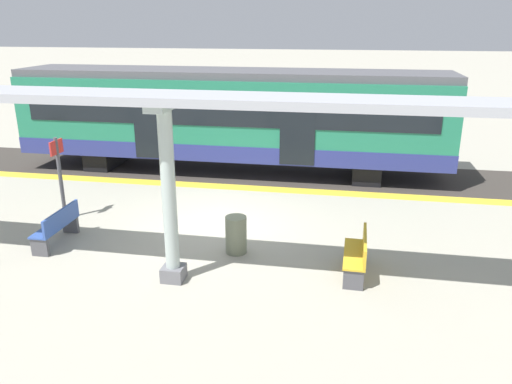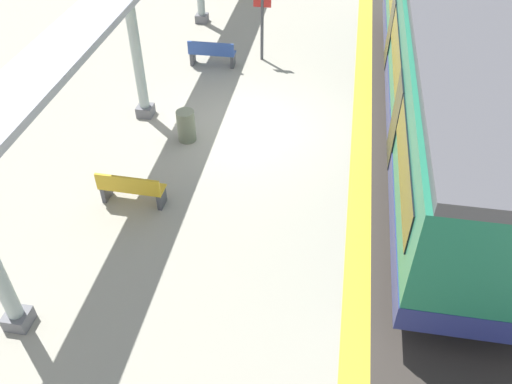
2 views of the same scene
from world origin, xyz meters
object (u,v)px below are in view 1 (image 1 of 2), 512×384
(train_near_carriage, at_px, (231,119))
(bench_near_end, at_px, (58,226))
(bench_far_end, at_px, (358,254))
(canopy_pillar_third, at_px, (169,195))
(trash_bin, at_px, (236,235))
(platform_info_sign, at_px, (59,171))

(train_near_carriage, height_order, bench_near_end, train_near_carriage)
(bench_far_end, bearing_deg, canopy_pillar_third, -75.76)
(bench_near_end, bearing_deg, trash_bin, 93.97)
(canopy_pillar_third, bearing_deg, platform_info_sign, -124.25)
(bench_near_end, xyz_separation_m, platform_info_sign, (-1.52, -0.74, 0.89))
(bench_far_end, distance_m, platform_info_sign, 7.91)
(platform_info_sign, bearing_deg, bench_far_end, 76.94)
(bench_far_end, height_order, trash_bin, trash_bin)
(bench_far_end, distance_m, trash_bin, 2.76)
(bench_near_end, distance_m, platform_info_sign, 1.91)
(train_near_carriage, xyz_separation_m, bench_far_end, (7.01, 4.28, -1.39))
(train_near_carriage, relative_size, canopy_pillar_third, 4.03)
(bench_near_end, bearing_deg, platform_info_sign, -154.11)
(train_near_carriage, bearing_deg, bench_far_end, 31.42)
(canopy_pillar_third, xyz_separation_m, bench_near_end, (-1.19, -3.24, -1.39))
(trash_bin, bearing_deg, platform_info_sign, -103.89)
(train_near_carriage, height_order, bench_far_end, train_near_carriage)
(canopy_pillar_third, distance_m, platform_info_sign, 4.84)
(platform_info_sign, bearing_deg, canopy_pillar_third, 55.75)
(bench_far_end, relative_size, platform_info_sign, 0.69)
(bench_near_end, xyz_separation_m, bench_far_end, (0.26, 6.92, 0.00))
(train_near_carriage, relative_size, bench_near_end, 9.65)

